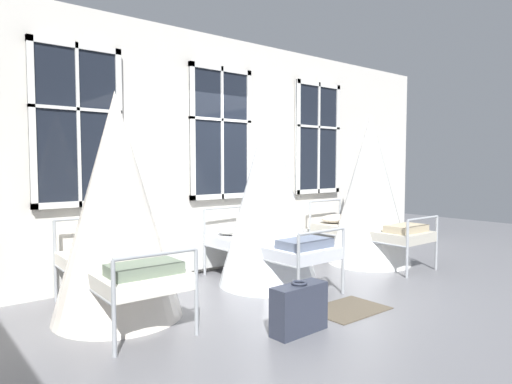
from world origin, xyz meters
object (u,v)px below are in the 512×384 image
(cot_third, at_px, (370,192))
(suitcase_dark, at_px, (299,308))
(cot_first, at_px, (117,209))
(cot_second, at_px, (268,198))

(cot_third, bearing_deg, suitcase_dark, 115.87)
(cot_third, xyz_separation_m, suitcase_dark, (-2.85, -1.39, -0.87))
(cot_first, bearing_deg, suitcase_dark, -141.22)
(cot_first, relative_size, cot_third, 0.98)
(suitcase_dark, bearing_deg, cot_third, 23.49)
(cot_second, height_order, suitcase_dark, cot_second)
(cot_first, relative_size, cot_second, 0.98)
(cot_first, height_order, suitcase_dark, cot_first)
(cot_second, relative_size, suitcase_dark, 4.01)
(cot_first, distance_m, cot_second, 1.96)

